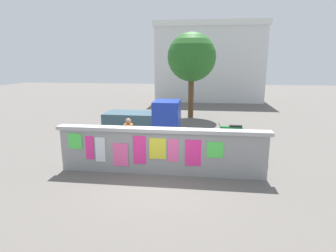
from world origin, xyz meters
The scene contains 9 objects.
ground centered at (0.00, 8.00, 0.00)m, with size 60.00×60.00×0.00m, color #605B56.
poster_wall centered at (-0.01, 0.00, 0.80)m, with size 6.98×0.42×1.56m.
auto_rickshaw_truck centered at (-1.37, 4.35, 0.90)m, with size 3.61×1.53×1.85m.
motorcycle centered at (2.67, 4.12, 0.46)m, with size 1.90×0.56×0.87m.
bicycle_near centered at (0.89, 2.37, 0.36)m, with size 1.71×0.44×0.95m.
bicycle_far centered at (2.84, 1.34, 0.36)m, with size 1.71×0.44×0.95m.
person_walking centered at (-1.39, 1.15, 0.99)m, with size 0.38×0.38×1.62m.
tree_roadside centered at (0.48, 9.99, 3.90)m, with size 3.13×3.13×5.50m.
building_background centered at (1.71, 19.60, 3.58)m, with size 10.04×6.07×7.12m.
Camera 1 is at (1.36, -8.74, 3.66)m, focal length 30.17 mm.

